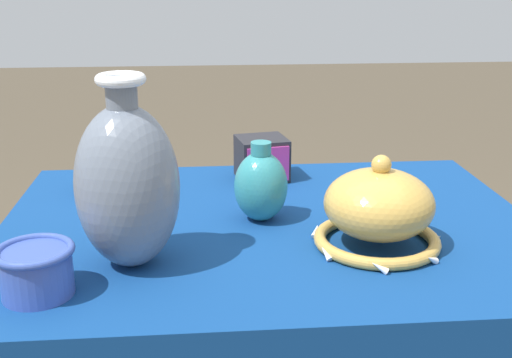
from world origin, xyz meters
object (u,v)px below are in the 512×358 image
Objects in this scene: jar_round_teal at (261,185)px; mosaic_tile_box at (262,158)px; cup_wide_cobalt at (36,269)px; vase_dome_bell at (378,211)px; vase_tall_bulbous at (127,184)px; jar_round_rose at (100,164)px.

mosaic_tile_box is at bearing 84.03° from jar_round_teal.
vase_dome_bell is at bearing 13.50° from cup_wide_cobalt.
jar_round_teal is at bearing 37.62° from vase_tall_bulbous.
jar_round_rose is at bearing 179.54° from mosaic_tile_box.
vase_dome_bell is 1.86× the size of mosaic_tile_box.
vase_tall_bulbous is 0.52m from mosaic_tile_box.
mosaic_tile_box reaches higher than cup_wide_cobalt.
jar_round_rose is (-0.33, 0.19, -0.01)m from jar_round_teal.
vase_dome_bell reaches higher than cup_wide_cobalt.
vase_dome_bell reaches higher than mosaic_tile_box.
mosaic_tile_box is at bearing 53.79° from cup_wide_cobalt.
jar_round_rose is (-0.10, 0.37, -0.08)m from vase_tall_bulbous.
vase_dome_bell is 0.63m from jar_round_rose.
vase_dome_bell is 1.99× the size of cup_wide_cobalt.
mosaic_tile_box is 0.81× the size of jar_round_teal.
vase_dome_bell is at bearing -32.48° from jar_round_rose.
jar_round_teal is 1.32× the size of cup_wide_cobalt.
mosaic_tile_box is (0.26, 0.44, -0.09)m from vase_tall_bulbous.
mosaic_tile_box is 1.07× the size of cup_wide_cobalt.
vase_tall_bulbous is 2.51× the size of mosaic_tile_box.
mosaic_tile_box is 0.66m from cup_wide_cobalt.
vase_tall_bulbous is 0.39m from jar_round_rose.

